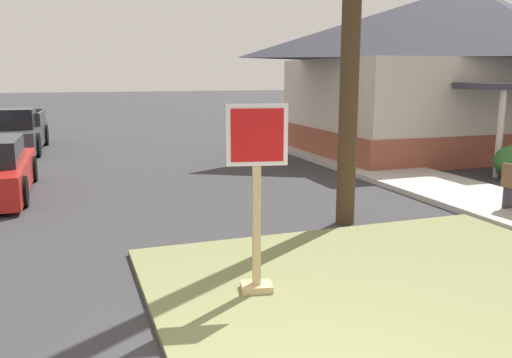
% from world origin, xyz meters
% --- Properties ---
extents(grass_corner_patch, '(5.96, 5.32, 0.08)m').
position_xyz_m(grass_corner_patch, '(2.07, 1.65, 0.04)').
color(grass_corner_patch, olive).
rests_on(grass_corner_patch, ground).
extents(sidewalk_strip, '(2.20, 18.05, 0.12)m').
position_xyz_m(sidewalk_strip, '(6.25, 6.16, 0.06)').
color(sidewalk_strip, '#B2AFA8').
rests_on(sidewalk_strip, ground).
extents(stop_sign, '(0.67, 0.35, 2.17)m').
position_xyz_m(stop_sign, '(0.34, 2.31, 1.12)').
color(stop_sign, tan).
rests_on(stop_sign, grass_corner_patch).
extents(manhole_cover, '(0.70, 0.70, 0.02)m').
position_xyz_m(manhole_cover, '(0.23, 2.53, 0.01)').
color(manhole_cover, black).
rests_on(manhole_cover, ground).
extents(pickup_truck_charcoal, '(2.23, 5.10, 1.48)m').
position_xyz_m(pickup_truck_charcoal, '(-3.43, 16.19, 0.62)').
color(pickup_truck_charcoal, '#38383D').
rests_on(pickup_truck_charcoal, ground).
extents(corner_house, '(11.23, 7.63, 5.42)m').
position_xyz_m(corner_house, '(10.97, 11.52, 2.79)').
color(corner_house, brown).
rests_on(corner_house, ground).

